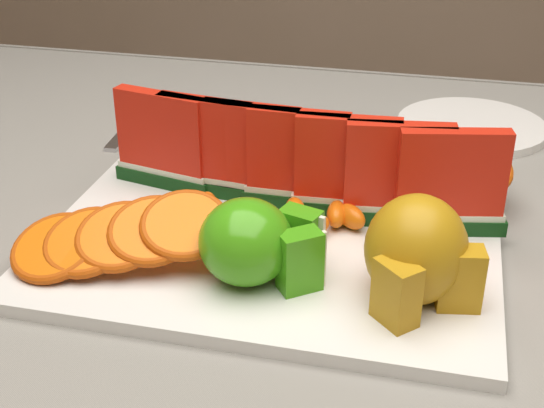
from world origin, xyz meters
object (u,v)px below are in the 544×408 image
(platter, at_px, (271,242))
(side_plate, at_px, (472,126))
(pear_cluster, at_px, (417,254))
(fork, at_px, (137,120))
(apple_cluster, at_px, (255,243))

(platter, xyz_separation_m, side_plate, (0.17, 0.33, -0.00))
(pear_cluster, distance_m, fork, 0.49)
(pear_cluster, distance_m, side_plate, 0.40)
(platter, height_order, apple_cluster, apple_cluster)
(fork, bearing_deg, pear_cluster, -41.12)
(apple_cluster, relative_size, side_plate, 0.58)
(apple_cluster, height_order, fork, apple_cluster)
(apple_cluster, bearing_deg, side_plate, 66.60)
(apple_cluster, relative_size, pear_cluster, 0.98)
(pear_cluster, relative_size, side_plate, 0.59)
(apple_cluster, distance_m, pear_cluster, 0.13)
(apple_cluster, bearing_deg, platter, 93.15)
(pear_cluster, xyz_separation_m, side_plate, (0.04, 0.39, -0.05))
(apple_cluster, relative_size, fork, 0.56)
(side_plate, xyz_separation_m, fork, (-0.41, -0.07, -0.00))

